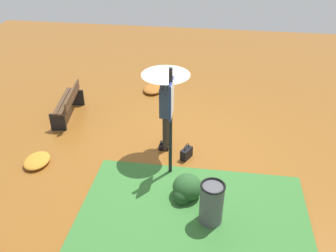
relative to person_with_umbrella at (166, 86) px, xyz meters
name	(u,v)px	position (x,y,z in m)	size (l,w,h in m)	color
ground_plane	(174,147)	(-0.11, 0.17, -1.55)	(18.00, 18.00, 0.00)	brown
person_with_umbrella	(166,86)	(0.00, 0.00, 0.00)	(0.96, 0.96, 2.04)	#2D2823
info_sign_post	(171,111)	(0.80, 0.22, -0.11)	(0.44, 0.07, 2.30)	black
handbag	(186,153)	(0.24, 0.48, -1.42)	(0.33, 0.26, 0.37)	black
park_bench	(69,103)	(-1.07, -2.63, -1.15)	(1.40, 0.55, 0.75)	black
trash_bin	(211,204)	(1.99, 1.07, -1.13)	(0.42, 0.42, 0.83)	#4C4C51
shrub_cluster	(186,189)	(1.48, 0.60, -1.32)	(0.60, 0.54, 0.49)	#285628
leaf_pile_near_person	(153,89)	(-2.82, -0.81, -1.48)	(0.68, 0.54, 0.15)	#A86023
leaf_pile_by_bench	(37,161)	(0.88, -2.61, -1.48)	(0.65, 0.52, 0.14)	#C68428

